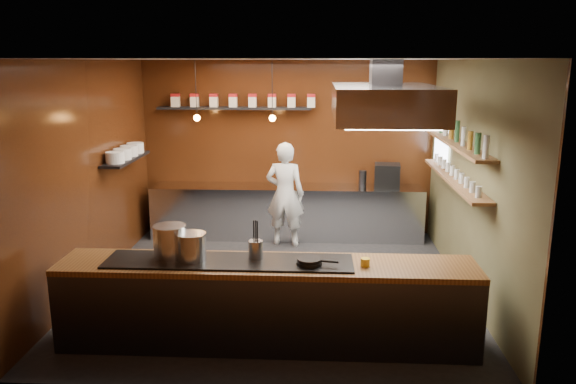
# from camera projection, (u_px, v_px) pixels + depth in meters

# --- Properties ---
(floor) EXTENTS (5.00, 5.00, 0.00)m
(floor) POSITION_uv_depth(u_px,v_px,m) (278.00, 285.00, 7.63)
(floor) COLOR black
(floor) RESTS_ON ground
(back_wall) EXTENTS (5.00, 0.00, 5.00)m
(back_wall) POSITION_uv_depth(u_px,v_px,m) (288.00, 148.00, 9.72)
(back_wall) COLOR #331609
(back_wall) RESTS_ON ground
(left_wall) EXTENTS (0.00, 5.00, 5.00)m
(left_wall) POSITION_uv_depth(u_px,v_px,m) (89.00, 176.00, 7.42)
(left_wall) COLOR #331609
(left_wall) RESTS_ON ground
(right_wall) EXTENTS (0.00, 5.00, 5.00)m
(right_wall) POSITION_uv_depth(u_px,v_px,m) (472.00, 180.00, 7.16)
(right_wall) COLOR brown
(right_wall) RESTS_ON ground
(ceiling) EXTENTS (5.00, 5.00, 0.00)m
(ceiling) POSITION_uv_depth(u_px,v_px,m) (277.00, 59.00, 6.95)
(ceiling) COLOR silver
(ceiling) RESTS_ON back_wall
(window_pane) EXTENTS (0.00, 1.00, 1.00)m
(window_pane) POSITION_uv_depth(u_px,v_px,m) (442.00, 132.00, 8.73)
(window_pane) COLOR white
(window_pane) RESTS_ON right_wall
(prep_counter) EXTENTS (4.60, 0.65, 0.90)m
(prep_counter) POSITION_uv_depth(u_px,v_px,m) (287.00, 212.00, 9.64)
(prep_counter) COLOR silver
(prep_counter) RESTS_ON floor
(pass_counter) EXTENTS (4.40, 0.72, 0.94)m
(pass_counter) POSITION_uv_depth(u_px,v_px,m) (267.00, 303.00, 5.97)
(pass_counter) COLOR #38383D
(pass_counter) RESTS_ON floor
(tin_shelf) EXTENTS (2.60, 0.26, 0.04)m
(tin_shelf) POSITION_uv_depth(u_px,v_px,m) (234.00, 108.00, 9.47)
(tin_shelf) COLOR black
(tin_shelf) RESTS_ON back_wall
(plate_shelf) EXTENTS (0.30, 1.40, 0.04)m
(plate_shelf) POSITION_uv_depth(u_px,v_px,m) (126.00, 159.00, 8.37)
(plate_shelf) COLOR black
(plate_shelf) RESTS_ON left_wall
(bottle_shelf_upper) EXTENTS (0.26, 2.80, 0.04)m
(bottle_shelf_upper) POSITION_uv_depth(u_px,v_px,m) (456.00, 144.00, 7.37)
(bottle_shelf_upper) COLOR #8F6039
(bottle_shelf_upper) RESTS_ON right_wall
(bottle_shelf_lower) EXTENTS (0.26, 2.80, 0.04)m
(bottle_shelf_lower) POSITION_uv_depth(u_px,v_px,m) (454.00, 179.00, 7.47)
(bottle_shelf_lower) COLOR #8F6039
(bottle_shelf_lower) RESTS_ON right_wall
(extractor_hood) EXTENTS (1.20, 2.00, 0.72)m
(extractor_hood) POSITION_uv_depth(u_px,v_px,m) (385.00, 102.00, 6.61)
(extractor_hood) COLOR #38383D
(extractor_hood) RESTS_ON ceiling
(pendant_left) EXTENTS (0.10, 0.10, 0.95)m
(pendant_left) POSITION_uv_depth(u_px,v_px,m) (197.00, 115.00, 8.87)
(pendant_left) COLOR black
(pendant_left) RESTS_ON ceiling
(pendant_right) EXTENTS (0.10, 0.10, 0.95)m
(pendant_right) POSITION_uv_depth(u_px,v_px,m) (272.00, 115.00, 8.81)
(pendant_right) COLOR black
(pendant_right) RESTS_ON ceiling
(storage_tins) EXTENTS (2.43, 0.13, 0.22)m
(storage_tins) POSITION_uv_depth(u_px,v_px,m) (243.00, 100.00, 9.44)
(storage_tins) COLOR beige
(storage_tins) RESTS_ON tin_shelf
(plate_stacks) EXTENTS (0.26, 1.16, 0.16)m
(plate_stacks) POSITION_uv_depth(u_px,v_px,m) (126.00, 152.00, 8.35)
(plate_stacks) COLOR white
(plate_stacks) RESTS_ON plate_shelf
(bottles) EXTENTS (0.06, 2.66, 0.24)m
(bottles) POSITION_uv_depth(u_px,v_px,m) (457.00, 133.00, 7.33)
(bottles) COLOR silver
(bottles) RESTS_ON bottle_shelf_upper
(wine_glasses) EXTENTS (0.07, 2.37, 0.13)m
(wine_glasses) POSITION_uv_depth(u_px,v_px,m) (454.00, 172.00, 7.45)
(wine_glasses) COLOR silver
(wine_glasses) RESTS_ON bottle_shelf_lower
(stockpot_large) EXTENTS (0.46, 0.46, 0.34)m
(stockpot_large) POSITION_uv_depth(u_px,v_px,m) (170.00, 241.00, 5.97)
(stockpot_large) COLOR silver
(stockpot_large) RESTS_ON pass_counter
(stockpot_small) EXTENTS (0.34, 0.34, 0.29)m
(stockpot_small) POSITION_uv_depth(u_px,v_px,m) (191.00, 247.00, 5.87)
(stockpot_small) COLOR #B3B5BA
(stockpot_small) RESTS_ON pass_counter
(utensil_crock) EXTENTS (0.20, 0.20, 0.20)m
(utensil_crock) POSITION_uv_depth(u_px,v_px,m) (256.00, 250.00, 5.91)
(utensil_crock) COLOR #B5B8BD
(utensil_crock) RESTS_ON pass_counter
(frying_pan) EXTENTS (0.43, 0.27, 0.07)m
(frying_pan) POSITION_uv_depth(u_px,v_px,m) (310.00, 261.00, 5.76)
(frying_pan) COLOR black
(frying_pan) RESTS_ON pass_counter
(butter_jar) EXTENTS (0.12, 0.12, 0.09)m
(butter_jar) POSITION_uv_depth(u_px,v_px,m) (365.00, 262.00, 5.76)
(butter_jar) COLOR yellow
(butter_jar) RESTS_ON pass_counter
(espresso_machine) EXTENTS (0.45, 0.43, 0.41)m
(espresso_machine) POSITION_uv_depth(u_px,v_px,m) (387.00, 176.00, 9.34)
(espresso_machine) COLOR black
(espresso_machine) RESTS_ON prep_counter
(chef) EXTENTS (0.68, 0.50, 1.72)m
(chef) POSITION_uv_depth(u_px,v_px,m) (285.00, 194.00, 9.15)
(chef) COLOR white
(chef) RESTS_ON floor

